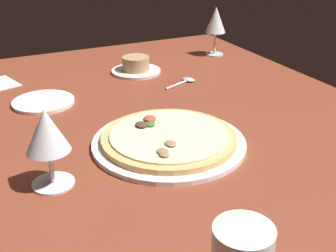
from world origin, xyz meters
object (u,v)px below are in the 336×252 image
(wine_glass_near, at_px, (47,133))
(side_plate, at_px, (43,102))
(wine_glass_far, at_px, (216,21))
(spoon, at_px, (185,81))
(ramekin_on_saucer, at_px, (136,66))
(pizza_main, at_px, (169,140))

(wine_glass_near, height_order, side_plate, wine_glass_near)
(wine_glass_far, relative_size, spoon, 1.44)
(wine_glass_near, relative_size, spoon, 1.28)
(side_plate, relative_size, spoon, 1.38)
(wine_glass_far, height_order, side_plate, wine_glass_far)
(wine_glass_near, xyz_separation_m, side_plate, (-0.39, 0.06, -0.10))
(ramekin_on_saucer, bearing_deg, side_plate, -67.12)
(ramekin_on_saucer, relative_size, wine_glass_far, 0.92)
(ramekin_on_saucer, height_order, spoon, ramekin_on_saucer)
(side_plate, bearing_deg, wine_glass_near, -8.75)
(wine_glass_far, distance_m, spoon, 0.33)
(wine_glass_far, xyz_separation_m, wine_glass_near, (0.58, -0.69, -0.01))
(ramekin_on_saucer, height_order, wine_glass_near, wine_glass_near)
(side_plate, height_order, spoon, spoon)
(wine_glass_near, distance_m, spoon, 0.60)
(wine_glass_near, xyz_separation_m, spoon, (-0.37, 0.46, -0.10))
(pizza_main, height_order, wine_glass_far, wine_glass_far)
(pizza_main, xyz_separation_m, wine_glass_far, (-0.54, 0.44, 0.10))
(pizza_main, relative_size, wine_glass_far, 1.96)
(pizza_main, xyz_separation_m, wine_glass_near, (0.05, -0.25, 0.09))
(wine_glass_far, distance_m, side_plate, 0.67)
(wine_glass_far, xyz_separation_m, side_plate, (0.19, -0.63, -0.11))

